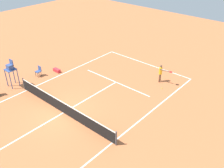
{
  "coord_description": "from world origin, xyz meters",
  "views": [
    {
      "loc": [
        -12.45,
        8.91,
        11.14
      ],
      "look_at": [
        -0.85,
        -4.41,
        0.8
      ],
      "focal_mm": 40.81,
      "sensor_mm": 36.0,
      "label": 1
    }
  ],
  "objects_px": {
    "player_serving": "(161,72)",
    "umpire_chair": "(11,69)",
    "courtside_chair_mid": "(39,71)",
    "equipment_bag": "(57,70)",
    "tennis_ball": "(162,88)"
  },
  "relations": [
    {
      "from": "tennis_ball",
      "to": "umpire_chair",
      "type": "bearing_deg",
      "value": 38.98
    },
    {
      "from": "umpire_chair",
      "to": "courtside_chair_mid",
      "type": "relative_size",
      "value": 2.54
    },
    {
      "from": "umpire_chair",
      "to": "tennis_ball",
      "type": "bearing_deg",
      "value": -141.02
    },
    {
      "from": "equipment_bag",
      "to": "courtside_chair_mid",
      "type": "bearing_deg",
      "value": 70.34
    },
    {
      "from": "equipment_bag",
      "to": "umpire_chair",
      "type": "bearing_deg",
      "value": 80.33
    },
    {
      "from": "player_serving",
      "to": "umpire_chair",
      "type": "height_order",
      "value": "umpire_chair"
    },
    {
      "from": "player_serving",
      "to": "tennis_ball",
      "type": "distance_m",
      "value": 1.48
    },
    {
      "from": "tennis_ball",
      "to": "equipment_bag",
      "type": "distance_m",
      "value": 9.89
    },
    {
      "from": "courtside_chair_mid",
      "to": "equipment_bag",
      "type": "distance_m",
      "value": 1.71
    },
    {
      "from": "player_serving",
      "to": "tennis_ball",
      "type": "xyz_separation_m",
      "value": [
        -0.74,
        0.89,
        -0.93
      ]
    },
    {
      "from": "umpire_chair",
      "to": "courtside_chair_mid",
      "type": "distance_m",
      "value": 2.7
    },
    {
      "from": "player_serving",
      "to": "equipment_bag",
      "type": "xyz_separation_m",
      "value": [
        8.36,
        4.77,
        -0.81
      ]
    },
    {
      "from": "courtside_chair_mid",
      "to": "equipment_bag",
      "type": "bearing_deg",
      "value": -109.66
    },
    {
      "from": "umpire_chair",
      "to": "equipment_bag",
      "type": "height_order",
      "value": "umpire_chair"
    },
    {
      "from": "player_serving",
      "to": "equipment_bag",
      "type": "bearing_deg",
      "value": -70.72
    }
  ]
}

